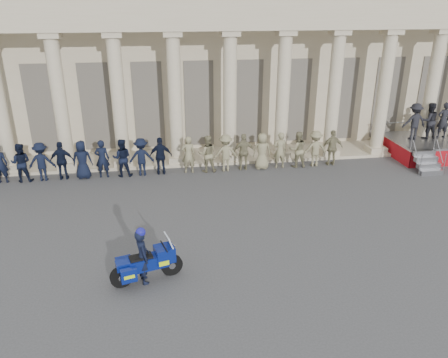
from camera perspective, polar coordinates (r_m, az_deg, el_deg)
ground at (r=14.69m, az=0.64°, el=-8.62°), size 90.00×90.00×0.00m
building at (r=27.43m, az=-4.33°, el=15.93°), size 40.00×12.50×9.00m
officer_rank at (r=20.53m, az=-14.68°, el=2.62°), size 22.52×0.67×1.77m
reviewing_stand at (r=24.90m, az=25.66°, el=5.98°), size 4.51×4.26×2.76m
motorcycle at (r=12.91m, az=-10.00°, el=-10.72°), size 2.09×1.11×1.37m
rider at (r=12.74m, az=-10.60°, el=-9.76°), size 0.55×0.69×1.75m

